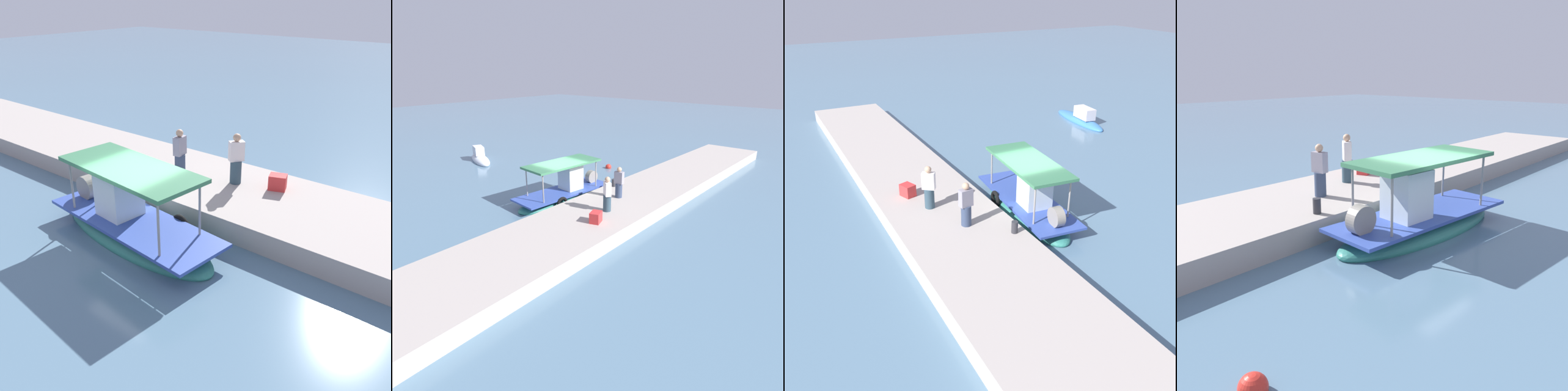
{
  "view_description": "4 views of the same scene",
  "coord_description": "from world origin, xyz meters",
  "views": [
    {
      "loc": [
        -8.67,
        7.93,
        6.94
      ],
      "look_at": [
        -0.62,
        -2.13,
        0.88
      ],
      "focal_mm": 40.47,
      "sensor_mm": 36.0,
      "label": 1
    },
    {
      "loc": [
        -13.73,
        -13.86,
        7.59
      ],
      "look_at": [
        0.08,
        -2.04,
        0.79
      ],
      "focal_mm": 31.82,
      "sensor_mm": 36.0,
      "label": 2
    },
    {
      "loc": [
        14.35,
        -9.66,
        9.19
      ],
      "look_at": [
        -0.06,
        -2.21,
        1.18
      ],
      "focal_mm": 41.01,
      "sensor_mm": 36.0,
      "label": 3
    },
    {
      "loc": [
        10.42,
        7.19,
        4.71
      ],
      "look_at": [
        0.42,
        -1.72,
        0.91
      ],
      "focal_mm": 40.21,
      "sensor_mm": 36.0,
      "label": 4
    }
  ],
  "objects": [
    {
      "name": "dock_quay",
      "position": [
        0.0,
        -3.77,
        0.36
      ],
      "size": [
        36.0,
        4.32,
        0.73
      ],
      "primitive_type": "cube",
      "color": "#AFA39B",
      "rests_on": "ground_plane"
    },
    {
      "name": "mooring_bollard",
      "position": [
        2.44,
        -2.08,
        0.96
      ],
      "size": [
        0.24,
        0.24,
        0.46
      ],
      "primitive_type": "cylinder",
      "color": "#2D2D33",
      "rests_on": "dock_quay"
    },
    {
      "name": "ground_plane",
      "position": [
        0.0,
        0.0,
        0.0
      ],
      "size": [
        120.0,
        120.0,
        0.0
      ],
      "primitive_type": "plane",
      "color": "slate"
    },
    {
      "name": "marker_buoy",
      "position": [
        7.46,
        2.13,
        0.09
      ],
      "size": [
        0.47,
        0.47,
        0.47
      ],
      "color": "red",
      "rests_on": "ground_plane"
    },
    {
      "name": "fisherman_near_bollard",
      "position": [
        -0.84,
        -4.1,
        1.54
      ],
      "size": [
        0.56,
        0.58,
        1.8
      ],
      "color": "#2E4553",
      "rests_on": "dock_quay"
    },
    {
      "name": "main_fishing_boat",
      "position": [
        0.22,
        -0.07,
        0.43
      ],
      "size": [
        6.47,
        2.58,
        2.69
      ],
      "color": "#318373",
      "rests_on": "ground_plane"
    },
    {
      "name": "cargo_crate",
      "position": [
        -2.27,
        -4.54,
        0.99
      ],
      "size": [
        0.7,
        0.63,
        0.52
      ],
      "primitive_type": "cube",
      "rotation": [
        0.0,
        0.0,
        0.35
      ],
      "color": "red",
      "rests_on": "dock_quay"
    },
    {
      "name": "fisherman_by_crate",
      "position": [
        1.12,
        -3.41,
        1.52
      ],
      "size": [
        0.43,
        0.52,
        1.74
      ],
      "color": "#313E5A",
      "rests_on": "dock_quay"
    }
  ]
}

